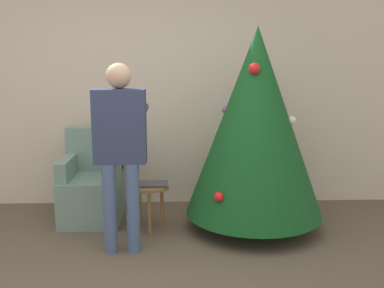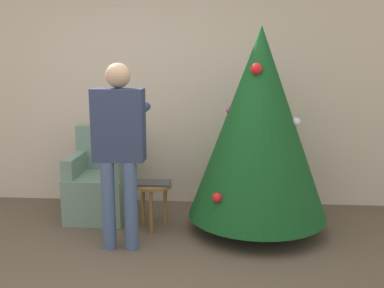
% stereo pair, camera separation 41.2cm
% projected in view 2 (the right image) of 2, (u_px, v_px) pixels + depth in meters
% --- Properties ---
extents(wall_back, '(8.00, 0.06, 2.70)m').
position_uv_depth(wall_back, '(157.00, 88.00, 5.17)').
color(wall_back, beige).
rests_on(wall_back, ground_plane).
extents(christmas_tree, '(1.36, 1.36, 2.00)m').
position_uv_depth(christmas_tree, '(259.00, 124.00, 4.31)').
color(christmas_tree, brown).
rests_on(christmas_tree, ground_plane).
extents(armchair, '(0.60, 0.69, 0.96)m').
position_uv_depth(armchair, '(100.00, 184.00, 4.87)').
color(armchair, gray).
rests_on(armchair, ground_plane).
extents(person_standing, '(0.46, 0.57, 1.66)m').
position_uv_depth(person_standing, '(119.00, 139.00, 3.94)').
color(person_standing, '#475B84').
rests_on(person_standing, ground_plane).
extents(side_stool, '(0.38, 0.38, 0.46)m').
position_uv_depth(side_stool, '(153.00, 192.00, 4.50)').
color(side_stool, olive).
rests_on(side_stool, ground_plane).
extents(laptop, '(0.35, 0.22, 0.02)m').
position_uv_depth(laptop, '(153.00, 183.00, 4.48)').
color(laptop, '#38383D').
rests_on(laptop, side_stool).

